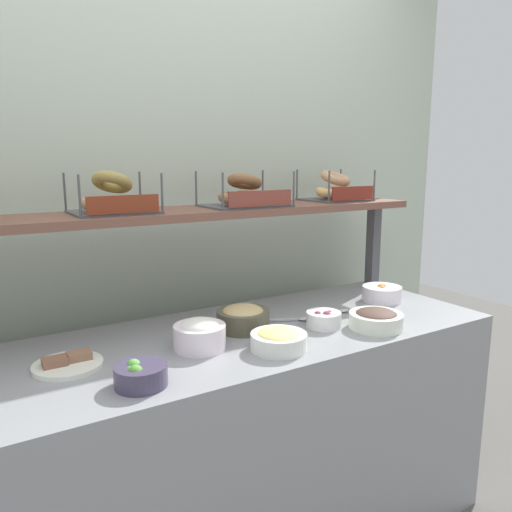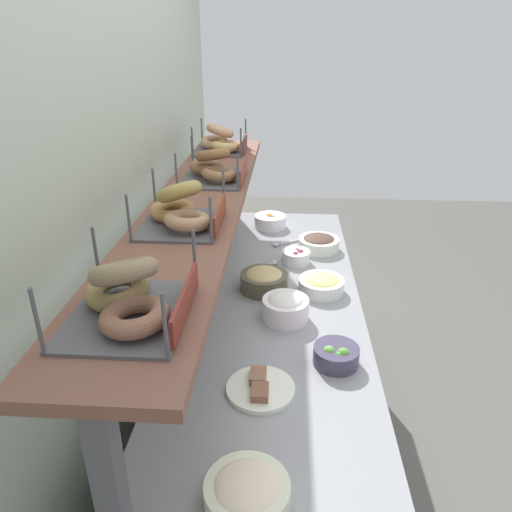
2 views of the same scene
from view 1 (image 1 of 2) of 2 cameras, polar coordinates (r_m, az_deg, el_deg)
The scene contains 17 objects.
back_wall at distance 2.18m, azimuth -11.32°, elevation 3.77°, with size 3.33×0.06×2.40m, color #B3C2AD.
deli_counter at distance 1.96m, azimuth -4.33°, elevation -21.17°, with size 2.13×0.70×0.85m, color gray.
shelf_riser_right at distance 2.51m, azimuth 13.26°, elevation 1.17°, with size 0.05×0.05×0.40m, color #4C4C51.
upper_shelf at distance 1.91m, azimuth -8.44°, elevation 4.85°, with size 2.09×0.32×0.03m, color brown.
bowl_beet_salad at distance 1.89m, azimuth 7.77°, elevation -7.18°, with size 0.13×0.13×0.07m.
bowl_fruit_salad at distance 2.27m, azimuth 14.21°, elevation -4.14°, with size 0.17×0.17×0.08m.
bowl_cream_cheese at distance 1.67m, azimuth -6.47°, elevation -8.86°, with size 0.17×0.17×0.10m.
bowl_egg_salad at distance 1.66m, azimuth 2.62°, elevation -9.53°, with size 0.19×0.19×0.07m.
bowl_chocolate_spread at distance 1.91m, azimuth 13.58°, elevation -7.01°, with size 0.20×0.20×0.07m.
bowl_hummus at distance 1.84m, azimuth -1.50°, elevation -7.04°, with size 0.20×0.20×0.09m.
bowl_veggie_mix at distance 1.45m, azimuth -13.12°, elevation -13.11°, with size 0.15×0.15×0.07m.
serving_plate_white at distance 1.63m, azimuth -20.76°, elevation -11.47°, with size 0.21×0.21×0.04m.
serving_spoon_near_plate at distance 2.07m, azimuth 11.17°, elevation -6.33°, with size 0.11×0.16×0.01m.
serving_spoon_by_edge at distance 1.95m, azimuth 4.27°, elevation -7.20°, with size 0.17×0.09×0.01m.
bagel_basket_everything at distance 1.82m, azimuth -16.08°, elevation 6.25°, with size 0.29×0.26×0.16m.
bagel_basket_cinnamon_raisin at distance 2.01m, azimuth -1.31°, elevation 6.98°, with size 0.33×0.25×0.14m.
bagel_basket_sesame at distance 2.33m, azimuth 9.05°, elevation 7.48°, with size 0.28×0.25×0.14m.
Camera 1 is at (-0.75, -1.48, 1.47)m, focal length 34.92 mm.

